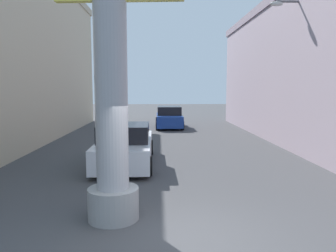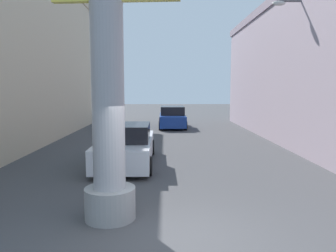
% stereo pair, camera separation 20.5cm
% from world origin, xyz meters
% --- Properties ---
extents(ground_plane, '(87.89, 87.89, 0.00)m').
position_xyz_m(ground_plane, '(0.00, 10.00, 0.00)').
color(ground_plane, '#424244').
extents(neon_sign_pole, '(3.01, 1.11, 9.70)m').
position_xyz_m(neon_sign_pole, '(-1.31, 1.19, 4.54)').
color(neon_sign_pole, '#9E9EA3').
rests_on(neon_sign_pole, ground).
extents(street_lamp, '(2.22, 0.28, 6.67)m').
position_xyz_m(street_lamp, '(6.22, 8.42, 4.04)').
color(street_lamp, '#59595E').
rests_on(street_lamp, ground).
extents(car_lead, '(2.10, 4.94, 1.56)m').
position_xyz_m(car_lead, '(-1.58, 6.39, 0.70)').
color(car_lead, black).
rests_on(car_lead, ground).
extents(car_far, '(1.97, 4.27, 1.56)m').
position_xyz_m(car_far, '(0.44, 18.05, 0.74)').
color(car_far, black).
rests_on(car_far, ground).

